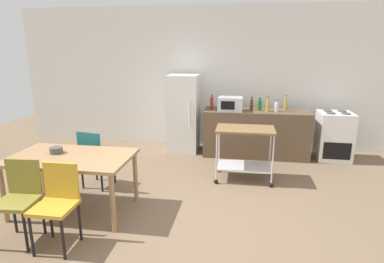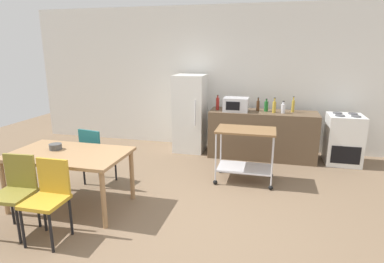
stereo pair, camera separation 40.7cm
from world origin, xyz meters
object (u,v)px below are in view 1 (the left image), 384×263
bottle_soy_sauce (268,106)px  fruit_bowl (56,150)px  stove_oven (334,136)px  bottle_vinegar (276,107)px  chair_teal (95,155)px  dining_table (71,162)px  bottle_sesame_oil (285,104)px  bottle_wine (260,105)px  bottle_olive_oil (212,103)px  kitchen_cart (245,145)px  microwave (230,104)px  bottle_sparkling_water (251,105)px  chair_mustard (57,200)px  chair_olive (20,195)px  refrigerator (184,114)px

bottle_soy_sauce → fruit_bowl: bearing=-138.2°
stove_oven → bottle_soy_sauce: bearing=-176.1°
bottle_vinegar → chair_teal: bearing=-146.2°
dining_table → bottle_sesame_oil: (2.90, 2.73, 0.35)m
bottle_wine → fruit_bowl: size_ratio=1.49×
stove_oven → bottle_vinegar: (-1.10, -0.08, 0.54)m
stove_oven → bottle_olive_oil: size_ratio=3.20×
kitchen_cart → bottle_vinegar: size_ratio=4.06×
microwave → bottle_sparkling_water: (0.40, 0.15, -0.03)m
chair_mustard → bottle_olive_oil: size_ratio=3.09×
stove_oven → bottle_sparkling_water: bearing=178.7°
dining_table → bottle_sesame_oil: bottle_sesame_oil is taller
chair_olive → bottle_soy_sauce: bearing=44.7°
chair_teal → bottle_sparkling_water: bottle_sparkling_water is taller
refrigerator → bottle_sparkling_water: (1.34, -0.05, 0.23)m
refrigerator → fruit_bowl: size_ratio=9.62×
bottle_vinegar → chair_olive: bearing=-132.2°
kitchen_cart → bottle_olive_oil: 1.46m
chair_mustard → refrigerator: 3.54m
chair_olive → bottle_sparkling_water: 4.23m
chair_teal → bottle_wine: (2.47, 1.97, 0.48)m
chair_olive → bottle_sesame_oil: (3.14, 3.41, 0.50)m
bottle_olive_oil → fruit_bowl: (-1.74, -2.55, -0.23)m
bottle_sesame_oil → bottle_soy_sauce: bearing=-155.8°
bottle_sparkling_water → bottle_wine: bottle_sparkling_water is taller
chair_teal → kitchen_cart: (2.20, 0.67, 0.05)m
bottle_soy_sauce → dining_table: bearing=-134.8°
bottle_sparkling_water → bottle_olive_oil: bearing=-174.5°
bottle_wine → bottle_sesame_oil: (0.49, 0.04, 0.02)m
microwave → bottle_sparkling_water: bearing=20.4°
fruit_bowl → bottle_sesame_oil: bearing=40.2°
microwave → bottle_sparkling_water: 0.43m
microwave → bottle_wine: bearing=14.2°
chair_teal → fruit_bowl: size_ratio=5.52×
chair_teal → stove_oven: bearing=-143.0°
chair_mustard → bottle_olive_oil: bearing=68.4°
stove_oven → bottle_vinegar: size_ratio=4.10×
stove_oven → refrigerator: 2.92m
kitchen_cart → chair_olive: bearing=-139.1°
chair_mustard → chair_olive: (-0.46, 0.04, 0.00)m
chair_teal → bottle_sparkling_water: (2.32, 1.97, 0.49)m
bottle_vinegar → dining_table: bearing=-136.5°
stove_oven → bottle_wine: bearing=179.0°
dining_table → chair_mustard: size_ratio=1.69×
microwave → bottle_soy_sauce: 0.70m
kitchen_cart → bottle_soy_sauce: size_ratio=3.22×
chair_mustard → stove_oven: bearing=42.6°
kitchen_cart → bottle_olive_oil: bottle_olive_oil is taller
bottle_sesame_oil → bottle_wine: bearing=-175.2°
dining_table → bottle_sparkling_water: (2.26, 2.70, 0.33)m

